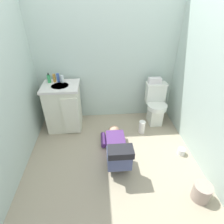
{
  "coord_description": "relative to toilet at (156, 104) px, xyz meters",
  "views": [
    {
      "loc": [
        -0.14,
        -2.01,
        2.06
      ],
      "look_at": [
        0.05,
        0.49,
        0.45
      ],
      "focal_mm": 29.41,
      "sensor_mm": 36.0,
      "label": 1
    }
  ],
  "objects": [
    {
      "name": "toilet",
      "position": [
        0.0,
        0.0,
        0.0
      ],
      "size": [
        0.36,
        0.46,
        0.75
      ],
      "color": "silver",
      "rests_on": "ground_plane"
    },
    {
      "name": "ground_plane",
      "position": [
        -0.87,
        -0.81,
        -0.39
      ],
      "size": [
        2.95,
        3.2,
        0.04
      ],
      "primitive_type": "cube",
      "color": "tan"
    },
    {
      "name": "faucet",
      "position": [
        -1.65,
        0.12,
        0.5
      ],
      "size": [
        0.02,
        0.02,
        0.1
      ],
      "primitive_type": "cylinder",
      "color": "silver",
      "rests_on": "vanity_cabinet"
    },
    {
      "name": "trash_can",
      "position": [
        0.13,
        -1.6,
        -0.26
      ],
      "size": [
        0.21,
        0.21,
        0.22
      ],
      "primitive_type": "cylinder",
      "color": "#A28D81",
      "rests_on": "ground_plane"
    },
    {
      "name": "wall_back",
      "position": [
        -0.87,
        0.33,
        0.83
      ],
      "size": [
        2.61,
        0.08,
        2.4
      ],
      "primitive_type": "cube",
      "color": "#B2C8BE",
      "rests_on": "ground_plane"
    },
    {
      "name": "person_plumber",
      "position": [
        -0.8,
        -0.88,
        -0.19
      ],
      "size": [
        0.39,
        1.06,
        0.52
      ],
      "color": "#512D6B",
      "rests_on": "ground_plane"
    },
    {
      "name": "bottle_amber",
      "position": [
        -1.75,
        0.12,
        0.52
      ],
      "size": [
        0.05,
        0.05,
        0.14
      ],
      "primitive_type": "cylinder",
      "color": "#C08434",
      "rests_on": "vanity_cabinet"
    },
    {
      "name": "wall_left",
      "position": [
        -2.14,
        -0.81,
        0.83
      ],
      "size": [
        0.08,
        2.2,
        2.4
      ],
      "primitive_type": "cube",
      "color": "#B2C8BE",
      "rests_on": "ground_plane"
    },
    {
      "name": "soap_dispenser",
      "position": [
        -1.84,
        0.1,
        0.52
      ],
      "size": [
        0.06,
        0.06,
        0.17
      ],
      "color": "#35A15B",
      "rests_on": "vanity_cabinet"
    },
    {
      "name": "toilet_paper_roll",
      "position": [
        0.19,
        -0.89,
        -0.32
      ],
      "size": [
        0.11,
        0.11,
        0.1
      ],
      "primitive_type": "cylinder",
      "color": "white",
      "rests_on": "ground_plane"
    },
    {
      "name": "vanity_cabinet",
      "position": [
        -1.64,
        -0.03,
        0.05
      ],
      "size": [
        0.6,
        0.53,
        0.82
      ],
      "color": "silver",
      "rests_on": "ground_plane"
    },
    {
      "name": "bottle_clear",
      "position": [
        -1.62,
        0.08,
        0.51
      ],
      "size": [
        0.05,
        0.05,
        0.12
      ],
      "primitive_type": "cylinder",
      "color": "silver",
      "rests_on": "vanity_cabinet"
    },
    {
      "name": "wall_right",
      "position": [
        0.39,
        -0.81,
        0.83
      ],
      "size": [
        0.08,
        2.2,
        2.4
      ],
      "primitive_type": "cube",
      "color": "#B2C8BE",
      "rests_on": "ground_plane"
    },
    {
      "name": "tissue_box",
      "position": [
        -0.04,
        0.09,
        0.43
      ],
      "size": [
        0.22,
        0.11,
        0.1
      ],
      "primitive_type": "cube",
      "color": "silver",
      "rests_on": "toilet"
    },
    {
      "name": "paper_towel_roll",
      "position": [
        -0.3,
        -0.32,
        -0.25
      ],
      "size": [
        0.11,
        0.11,
        0.23
      ],
      "primitive_type": "cylinder",
      "color": "white",
      "rests_on": "ground_plane"
    },
    {
      "name": "bottle_blue",
      "position": [
        -1.69,
        0.11,
        0.53
      ],
      "size": [
        0.05,
        0.05,
        0.15
      ],
      "primitive_type": "cylinder",
      "color": "#3F62BB",
      "rests_on": "vanity_cabinet"
    }
  ]
}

